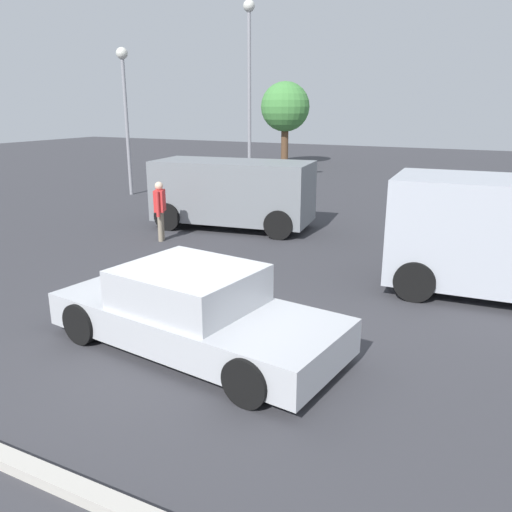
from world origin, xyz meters
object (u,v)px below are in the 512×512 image
Objects in this scene: dog at (170,264)px; pedestrian at (160,206)px; suv_dark at (233,192)px; sedan_foreground at (194,311)px; light_post_mid at (125,95)px; light_post_near at (249,68)px.

pedestrian is (-2.02, 2.39, 0.66)m from dog.
dog is 0.11× the size of suv_dark.
sedan_foreground reaches higher than dog.
dog is 0.10× the size of light_post_mid.
dog is at bearing 139.10° from sedan_foreground.
light_post_mid is (-4.15, -2.46, -0.99)m from light_post_near.
light_post_mid reaches higher than pedestrian.
dog is 3.20m from pedestrian.
sedan_foreground is 3.42m from dog.
suv_dark is at bearing 42.05° from pedestrian.
light_post_near is (-2.42, 5.76, 3.79)m from suv_dark.
suv_dark is 7.31m from light_post_near.
dog is 0.34× the size of pedestrian.
dog is 4.78m from suv_dark.
dog is at bearing -74.11° from pedestrian.
light_post_mid is at bearing 166.50° from dog.
sedan_foreground is 2.95× the size of pedestrian.
suv_dark is 0.65× the size of light_post_near.
pedestrian is 0.28× the size of light_post_mid.
dog is 0.07× the size of light_post_near.
sedan_foreground is at bearing -15.72° from dog.
light_post_mid is (-6.57, 3.30, 2.80)m from suv_dark.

